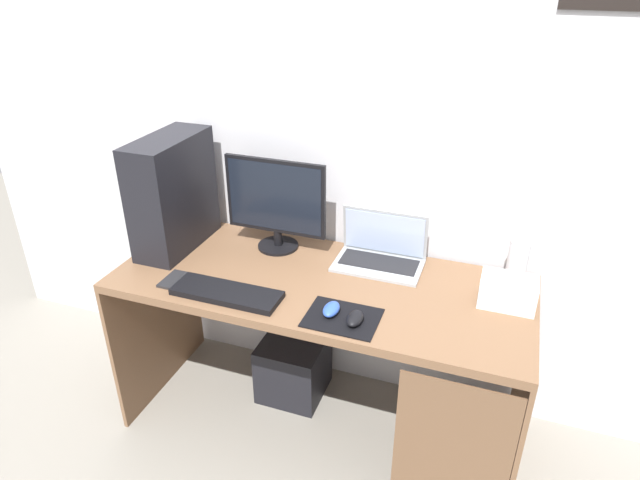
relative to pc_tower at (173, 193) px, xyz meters
The scene contains 14 objects.
ground_plane 1.22m from the pc_tower, ahead, with size 8.00×8.00×0.00m, color gray.
wall_back 0.81m from the pc_tower, 23.39° to the left, with size 4.00×0.05×2.60m.
desk 0.81m from the pc_tower, ahead, with size 1.64×0.67×0.76m.
pc_tower is the anchor object (origin of this frame).
monitor 0.44m from the pc_tower, 15.38° to the left, with size 0.44×0.18×0.41m.
laptop 0.91m from the pc_tower, ahead, with size 0.36×0.21×0.22m.
speaker 1.43m from the pc_tower, ahead, with size 0.08×0.08×0.19m, color silver.
projector 1.41m from the pc_tower, ahead, with size 0.20×0.14×0.11m, color white.
keyboard 0.55m from the pc_tower, 36.87° to the right, with size 0.42×0.14×0.02m, color black.
mousepad 0.93m from the pc_tower, 18.70° to the right, with size 0.26×0.20×0.01m, color black.
mouse_left 0.88m from the pc_tower, 19.03° to the right, with size 0.06×0.10×0.03m, color #2D51B2.
mouse_right 0.98m from the pc_tower, 18.59° to the right, with size 0.06×0.10×0.03m, color black.
cell_phone 0.39m from the pc_tower, 61.94° to the right, with size 0.07×0.13×0.01m, color #232326.
subwoofer 0.99m from the pc_tower, ahead, with size 0.29×0.29×0.29m, color black.
Camera 1 is at (0.63, -1.75, 1.91)m, focal length 31.05 mm.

